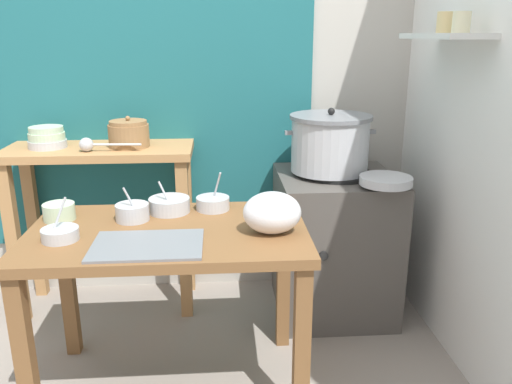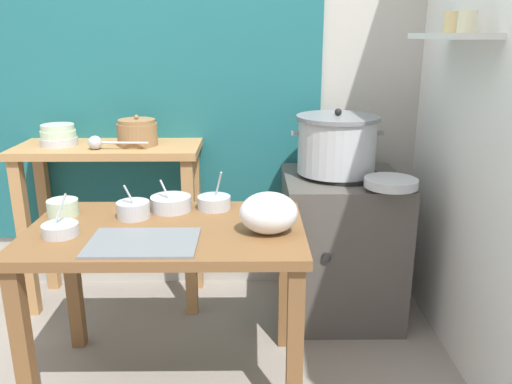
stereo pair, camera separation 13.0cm
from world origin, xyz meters
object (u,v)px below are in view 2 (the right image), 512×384
at_px(ladle, 98,143).
at_px(serving_tray, 143,242).
at_px(plastic_bag, 269,213).
at_px(prep_bowl_1, 63,207).
at_px(steamer_pot, 337,144).
at_px(prep_table, 167,253).
at_px(clay_pot, 137,133).
at_px(stove_block, 340,245).
at_px(prep_bowl_2, 214,202).
at_px(prep_bowl_0, 60,229).
at_px(prep_bowl_4, 171,203).
at_px(back_shelf_table, 111,186).
at_px(bowl_stack_enamel, 58,135).
at_px(wide_pan, 391,183).
at_px(prep_bowl_3, 133,209).

xyz_separation_m(ladle, serving_tray, (0.37, -0.81, -0.21)).
height_order(plastic_bag, prep_bowl_1, plastic_bag).
bearing_deg(steamer_pot, prep_table, -141.02).
distance_m(clay_pot, serving_tray, 0.96).
height_order(stove_block, serving_tray, stove_block).
bearing_deg(clay_pot, prep_bowl_1, -108.94).
distance_m(stove_block, plastic_bag, 0.89).
height_order(prep_table, stove_block, stove_block).
relative_size(clay_pot, plastic_bag, 0.92).
bearing_deg(prep_bowl_2, prep_bowl_0, -151.14).
distance_m(prep_bowl_0, prep_bowl_4, 0.48).
distance_m(back_shelf_table, bowl_stack_enamel, 0.37).
bearing_deg(prep_bowl_0, prep_bowl_4, 37.65).
bearing_deg(prep_bowl_4, prep_bowl_0, -142.35).
xyz_separation_m(steamer_pot, prep_bowl_1, (-1.23, -0.48, -0.17)).
relative_size(prep_table, prep_bowl_0, 6.90).
height_order(wide_pan, prep_bowl_3, prep_bowl_3).
xyz_separation_m(steamer_pot, bowl_stack_enamel, (-1.44, 0.12, 0.03)).
xyz_separation_m(ladle, prep_bowl_2, (0.61, -0.41, -0.18)).
distance_m(stove_block, prep_bowl_1, 1.40).
distance_m(steamer_pot, wide_pan, 0.37).
height_order(ladle, prep_bowl_0, ladle).
bearing_deg(prep_bowl_3, plastic_bag, -18.05).
xyz_separation_m(clay_pot, ladle, (-0.18, -0.10, -0.03)).
height_order(prep_table, prep_bowl_4, prep_bowl_4).
relative_size(prep_bowl_2, prep_bowl_3, 1.16).
xyz_separation_m(serving_tray, prep_bowl_2, (0.23, 0.40, 0.03)).
bearing_deg(prep_bowl_3, serving_tray, -71.51).
bearing_deg(prep_bowl_1, serving_tray, -38.07).
bearing_deg(back_shelf_table, steamer_pot, -5.30).
relative_size(stove_block, wide_pan, 3.15).
height_order(steamer_pot, prep_bowl_0, steamer_pot).
distance_m(prep_table, plastic_bag, 0.46).
bearing_deg(prep_bowl_3, prep_bowl_2, 18.89).
relative_size(ladle, prep_bowl_3, 2.05).
height_order(ladle, prep_bowl_2, ladle).
bearing_deg(clay_pot, prep_bowl_0, -99.52).
bearing_deg(back_shelf_table, prep_table, -60.86).
height_order(steamer_pot, serving_tray, steamer_pot).
bearing_deg(back_shelf_table, prep_bowl_2, -40.79).
bearing_deg(clay_pot, wide_pan, -17.06).
xyz_separation_m(clay_pot, prep_bowl_1, (-0.20, -0.59, -0.21)).
xyz_separation_m(plastic_bag, prep_bowl_2, (-0.23, 0.30, -0.05)).
height_order(steamer_pot, prep_bowl_2, steamer_pot).
relative_size(back_shelf_table, prep_bowl_1, 7.47).
bearing_deg(bowl_stack_enamel, back_shelf_table, -1.75).
bearing_deg(prep_bowl_2, back_shelf_table, 139.21).
height_order(back_shelf_table, prep_bowl_0, back_shelf_table).
bearing_deg(back_shelf_table, plastic_bag, -44.47).
bearing_deg(ladle, prep_bowl_3, -61.79).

